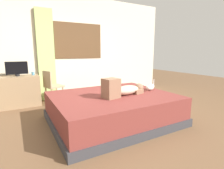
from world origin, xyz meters
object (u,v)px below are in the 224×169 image
Objects in this scene: person_lying at (123,89)px; cup at (33,73)px; desk at (20,91)px; bed at (113,108)px; cat at (151,87)px; chair_by_desk at (51,85)px; tv_monitor at (17,69)px.

person_lying is 12.02× the size of cup.
desk is at bearing -172.72° from cup.
bed is 0.94m from cat.
tv_monitor is at bearing 158.62° from chair_by_desk.
person_lying is 0.74m from cat.
bed is 2.57m from tv_monitor.
tv_monitor reaches higher than cat.
cat is at bearing -40.46° from desk.
cup is (0.35, 0.04, -0.14)m from tv_monitor.
cup is at bearing 121.27° from person_lying.
bed is 28.55× the size of cup.
cup reaches higher than bed.
tv_monitor is at bearing 127.62° from bed.
tv_monitor is at bearing -180.00° from desk.
tv_monitor is (-1.52, 1.97, 0.66)m from bed.
bed is at bearing -52.64° from desk.
person_lying is 2.70m from tv_monitor.
desk reaches higher than cat.
cat is 2.92m from cup.
person_lying reaches higher than desk.
cat is 0.36× the size of desk.
tv_monitor reaches higher than person_lying.
chair_by_desk is at bearing -41.12° from cup.
person_lying reaches higher than chair_by_desk.
tv_monitor reaches higher than desk.
bed is at bearing -52.38° from tv_monitor.
bed is 2.38m from cup.
person_lying reaches higher than bed.
tv_monitor reaches higher than chair_by_desk.
desk is (-1.50, 1.97, 0.11)m from bed.
cup is at bearing 6.98° from tv_monitor.
tv_monitor is 0.56× the size of chair_by_desk.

